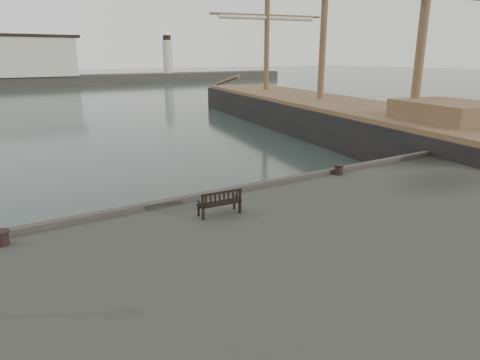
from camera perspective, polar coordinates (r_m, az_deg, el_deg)
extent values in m
plane|color=black|center=(16.01, -4.93, -7.50)|extent=(400.00, 400.00, 0.00)
cube|color=#383530|center=(105.42, -29.24, 11.36)|extent=(140.00, 8.00, 2.00)
cylinder|color=beige|center=(114.15, -9.62, 15.90)|extent=(2.40, 2.40, 8.00)
sphere|color=silver|center=(114.26, -9.76, 18.60)|extent=(1.61, 1.61, 1.61)
cube|color=black|center=(13.58, -2.79, -3.10)|extent=(1.42, 0.58, 0.03)
cube|color=black|center=(13.34, -2.43, -2.51)|extent=(1.39, 0.16, 0.42)
cube|color=black|center=(13.65, -2.78, -3.85)|extent=(1.33, 0.50, 0.38)
cylinder|color=black|center=(13.14, -29.12, -6.75)|extent=(0.41, 0.41, 0.42)
cylinder|color=black|center=(18.60, 13.03, 1.35)|extent=(0.55, 0.55, 0.44)
cube|color=black|center=(39.54, 10.43, 7.27)|extent=(15.43, 41.29, 4.05)
cube|color=brown|center=(39.27, 10.59, 10.40)|extent=(14.89, 40.41, 0.30)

